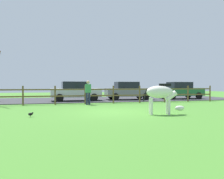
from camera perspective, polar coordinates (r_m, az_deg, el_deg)
The scene contains 9 objects.
ground_plane at distance 11.26m, azimuth 0.27°, elevation -5.70°, with size 60.00×60.00×0.00m, color #47842D.
parking_asphalt at distance 20.35m, azimuth -6.51°, elevation -2.54°, with size 28.00×7.40×0.05m, color #38383D.
paddock_fence at distance 15.96m, azimuth -6.82°, elevation -1.03°, with size 20.70×0.11×1.28m.
zebra at distance 10.45m, azimuth 12.42°, elevation -1.18°, with size 1.92×0.69×1.41m.
crow_on_grass at distance 10.08m, azimuth -19.93°, elevation -5.87°, with size 0.21×0.10×0.20m.
parked_car_grey at distance 19.89m, azimuth 4.01°, elevation -0.27°, with size 4.06×1.99×1.56m.
parked_car_silver at distance 18.57m, azimuth -9.30°, elevation -0.39°, with size 4.07×2.02×1.56m.
parked_car_green at distance 21.96m, azimuth 16.96°, elevation -0.18°, with size 4.00×1.88×1.56m.
visitor_near_fence at distance 15.29m, azimuth -6.11°, elevation -0.48°, with size 0.40×0.30×1.64m.
Camera 1 is at (-2.89, -10.80, 1.36)m, focal length 36.05 mm.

